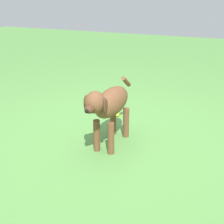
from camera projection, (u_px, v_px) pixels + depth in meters
ground at (109, 139)px, 3.14m from camera, size 14.00×14.00×0.00m
dog at (110, 105)px, 2.85m from camera, size 0.25×0.97×0.66m
tennis_ball_0 at (117, 114)px, 3.66m from camera, size 0.07×0.07×0.07m
tennis_ball_1 at (110, 106)px, 3.89m from camera, size 0.07×0.07×0.07m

